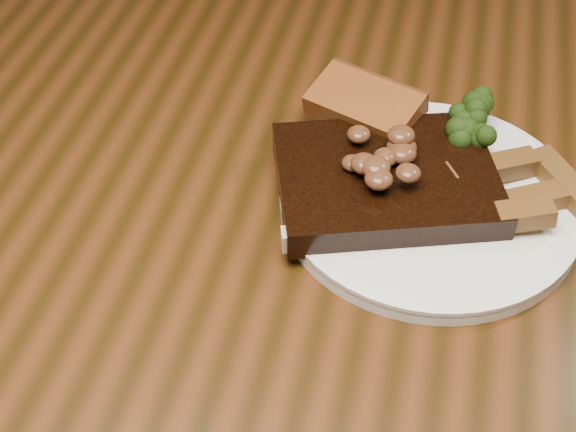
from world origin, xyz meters
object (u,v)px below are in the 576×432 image
chair_far (324,53)px  steak (386,180)px  plate (429,202)px  garlic_bread (363,121)px  dining_table (290,292)px  potato_wedges (510,193)px

chair_far → steak: chair_far is taller
plate → garlic_bread: bearing=133.2°
dining_table → potato_wedges: potato_wedges is taller
plate → potato_wedges: potato_wedges is taller
dining_table → steak: steak is taller
plate → garlic_bread: size_ratio=2.60×
dining_table → potato_wedges: 0.22m
dining_table → chair_far: bearing=97.8°
potato_wedges → steak: bearing=-174.2°
garlic_bread → potato_wedges: (0.14, -0.07, 0.00)m
chair_far → potato_wedges: 0.64m
steak → potato_wedges: size_ratio=1.69×
potato_wedges → chair_far: bearing=116.4°
dining_table → plate: (0.11, 0.05, 0.10)m
chair_far → garlic_bread: bearing=110.3°
dining_table → garlic_bread: bearing=71.9°
dining_table → steak: bearing=31.8°
dining_table → plate: size_ratio=6.06×
dining_table → chair_far: chair_far is taller
chair_far → potato_wedges: (0.26, -0.53, 0.25)m
dining_table → chair_far: (-0.08, 0.59, -0.13)m
garlic_bread → potato_wedges: size_ratio=0.92×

